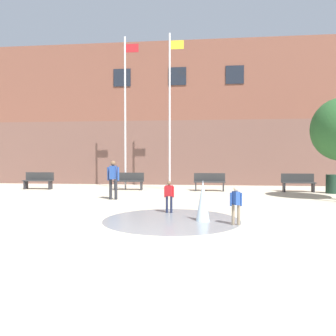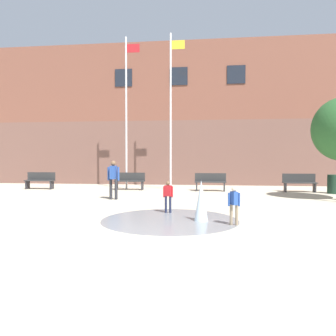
{
  "view_description": "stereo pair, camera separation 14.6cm",
  "coord_description": "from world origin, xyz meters",
  "views": [
    {
      "loc": [
        1.62,
        -5.8,
        1.72
      ],
      "look_at": [
        0.23,
        7.09,
        1.3
      ],
      "focal_mm": 35.0,
      "sensor_mm": 36.0,
      "label": 1
    },
    {
      "loc": [
        1.77,
        -5.78,
        1.72
      ],
      "look_at": [
        0.23,
        7.09,
        1.3
      ],
      "focal_mm": 35.0,
      "sensor_mm": 36.0,
      "label": 2
    }
  ],
  "objects": [
    {
      "name": "ground_plane",
      "position": [
        0.0,
        0.0,
        0.0
      ],
      "size": [
        100.0,
        100.0,
        0.0
      ],
      "primitive_type": "plane",
      "color": "#BCB299"
    },
    {
      "name": "library_building",
      "position": [
        0.0,
        17.6,
        4.49
      ],
      "size": [
        36.0,
        6.05,
        8.98
      ],
      "color": "brown",
      "rests_on": "ground"
    },
    {
      "name": "splash_fountain",
      "position": [
        1.25,
        3.07,
        0.32
      ],
      "size": [
        3.76,
        3.76,
        1.11
      ],
      "color": "gray",
      "rests_on": "ground"
    },
    {
      "name": "park_bench_far_left",
      "position": [
        -7.28,
        11.06,
        0.48
      ],
      "size": [
        1.6,
        0.44,
        0.91
      ],
      "color": "#28282D",
      "rests_on": "ground"
    },
    {
      "name": "park_bench_left_of_flagpoles",
      "position": [
        -2.32,
        11.22,
        0.48
      ],
      "size": [
        1.6,
        0.44,
        0.91
      ],
      "color": "#28282D",
      "rests_on": "ground"
    },
    {
      "name": "park_bench_under_right_flagpole",
      "position": [
        1.94,
        11.11,
        0.48
      ],
      "size": [
        1.6,
        0.44,
        0.91
      ],
      "color": "#28282D",
      "rests_on": "ground"
    },
    {
      "name": "park_bench_far_right",
      "position": [
        6.34,
        11.12,
        0.48
      ],
      "size": [
        1.6,
        0.44,
        0.91
      ],
      "color": "#28282D",
      "rests_on": "ground"
    },
    {
      "name": "child_running",
      "position": [
        2.45,
        2.6,
        0.58
      ],
      "size": [
        0.31,
        0.24,
        0.99
      ],
      "rotation": [
        0.0,
        0.0,
        2.01
      ],
      "color": "#89755B",
      "rests_on": "ground"
    },
    {
      "name": "child_with_pink_shirt",
      "position": [
        0.57,
        4.23,
        0.58
      ],
      "size": [
        0.31,
        0.18,
        0.99
      ],
      "rotation": [
        0.0,
        0.0,
        2.84
      ],
      "color": "#1E233D",
      "rests_on": "ground"
    },
    {
      "name": "teen_by_trashcan",
      "position": [
        -2.04,
        7.2,
        0.93
      ],
      "size": [
        0.5,
        0.36,
        1.59
      ],
      "rotation": [
        0.0,
        0.0,
        -1.65
      ],
      "color": "#28282D",
      "rests_on": "ground"
    },
    {
      "name": "flagpole_left",
      "position": [
        -2.58,
        11.68,
        4.36
      ],
      "size": [
        0.8,
        0.1,
        8.23
      ],
      "color": "silver",
      "rests_on": "ground"
    },
    {
      "name": "flagpole_right",
      "position": [
        -0.15,
        11.68,
        4.41
      ],
      "size": [
        0.8,
        0.1,
        8.32
      ],
      "color": "silver",
      "rests_on": "ground"
    },
    {
      "name": "trash_can",
      "position": [
        7.74,
        10.55,
        0.45
      ],
      "size": [
        0.56,
        0.56,
        0.9
      ],
      "primitive_type": "cylinder",
      "color": "#193323",
      "rests_on": "ground"
    }
  ]
}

